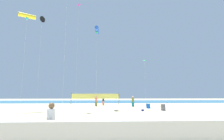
{
  "coord_description": "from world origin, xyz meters",
  "views": [
    {
      "loc": [
        -0.61,
        -17.85,
        2.1
      ],
      "look_at": [
        0.93,
        11.16,
        6.34
      ],
      "focal_mm": 26.63,
      "sensor_mm": 36.0,
      "label": 1
    }
  ],
  "objects_px": {
    "trash_barrel": "(163,107)",
    "volleyball_net": "(96,97)",
    "beachgoer_coral_shirt": "(96,101)",
    "kite_black_delta": "(42,20)",
    "kite_yellow_tube": "(27,16)",
    "kite_blue_tube": "(97,30)",
    "beachgoer_olive_shirt": "(133,101)",
    "folding_beach_chair": "(149,107)",
    "kite_magenta_diamond": "(78,7)",
    "beachgoer_charcoal_shirt": "(103,100)",
    "toddler_figure": "(58,131)",
    "mother_figure": "(51,120)",
    "beach_handbag": "(143,110)",
    "kite_green_diamond": "(144,61)"
  },
  "relations": [
    {
      "from": "mother_figure",
      "to": "beachgoer_charcoal_shirt",
      "type": "distance_m",
      "value": 24.17
    },
    {
      "from": "beachgoer_charcoal_shirt",
      "to": "kite_green_diamond",
      "type": "bearing_deg",
      "value": -114.61
    },
    {
      "from": "beachgoer_charcoal_shirt",
      "to": "volleyball_net",
      "type": "height_order",
      "value": "volleyball_net"
    },
    {
      "from": "trash_barrel",
      "to": "volleyball_net",
      "type": "bearing_deg",
      "value": 135.63
    },
    {
      "from": "kite_yellow_tube",
      "to": "kite_green_diamond",
      "type": "xyz_separation_m",
      "value": [
        18.65,
        7.46,
        -4.78
      ]
    },
    {
      "from": "kite_yellow_tube",
      "to": "kite_black_delta",
      "type": "distance_m",
      "value": 9.85
    },
    {
      "from": "mother_figure",
      "to": "beach_handbag",
      "type": "xyz_separation_m",
      "value": [
        7.34,
        12.75,
        -0.79
      ]
    },
    {
      "from": "folding_beach_chair",
      "to": "volleyball_net",
      "type": "bearing_deg",
      "value": 165.77
    },
    {
      "from": "beachgoer_charcoal_shirt",
      "to": "folding_beach_chair",
      "type": "xyz_separation_m",
      "value": [
        5.78,
        -10.75,
        -0.45
      ]
    },
    {
      "from": "trash_barrel",
      "to": "mother_figure",
      "type": "bearing_deg",
      "value": -127.37
    },
    {
      "from": "beach_handbag",
      "to": "folding_beach_chair",
      "type": "bearing_deg",
      "value": 30.94
    },
    {
      "from": "kite_blue_tube",
      "to": "kite_magenta_diamond",
      "type": "bearing_deg",
      "value": 123.87
    },
    {
      "from": "mother_figure",
      "to": "beachgoer_charcoal_shirt",
      "type": "relative_size",
      "value": 1.0
    },
    {
      "from": "trash_barrel",
      "to": "toddler_figure",
      "type": "bearing_deg",
      "value": -126.19
    },
    {
      "from": "volleyball_net",
      "to": "kite_yellow_tube",
      "type": "distance_m",
      "value": 16.68
    },
    {
      "from": "beach_handbag",
      "to": "kite_black_delta",
      "type": "height_order",
      "value": "kite_black_delta"
    },
    {
      "from": "trash_barrel",
      "to": "kite_yellow_tube",
      "type": "bearing_deg",
      "value": 175.49
    },
    {
      "from": "beachgoer_olive_shirt",
      "to": "folding_beach_chair",
      "type": "bearing_deg",
      "value": -30.68
    },
    {
      "from": "kite_blue_tube",
      "to": "kite_green_diamond",
      "type": "distance_m",
      "value": 11.1
    },
    {
      "from": "beachgoer_coral_shirt",
      "to": "kite_yellow_tube",
      "type": "relative_size",
      "value": 0.13
    },
    {
      "from": "mother_figure",
      "to": "folding_beach_chair",
      "type": "relative_size",
      "value": 1.93
    },
    {
      "from": "beachgoer_charcoal_shirt",
      "to": "beachgoer_olive_shirt",
      "type": "distance_m",
      "value": 6.18
    },
    {
      "from": "toddler_figure",
      "to": "beachgoer_charcoal_shirt",
      "type": "xyz_separation_m",
      "value": [
        2.11,
        24.14,
        0.49
      ]
    },
    {
      "from": "mother_figure",
      "to": "kite_blue_tube",
      "type": "relative_size",
      "value": 0.14
    },
    {
      "from": "beachgoer_coral_shirt",
      "to": "trash_barrel",
      "type": "height_order",
      "value": "beachgoer_coral_shirt"
    },
    {
      "from": "kite_magenta_diamond",
      "to": "kite_yellow_tube",
      "type": "bearing_deg",
      "value": -128.53
    },
    {
      "from": "toddler_figure",
      "to": "kite_yellow_tube",
      "type": "height_order",
      "value": "kite_yellow_tube"
    },
    {
      "from": "beachgoer_charcoal_shirt",
      "to": "beachgoer_olive_shirt",
      "type": "height_order",
      "value": "beachgoer_olive_shirt"
    },
    {
      "from": "beachgoer_charcoal_shirt",
      "to": "kite_magenta_diamond",
      "type": "xyz_separation_m",
      "value": [
        -4.98,
        -1.79,
        18.02
      ]
    },
    {
      "from": "beachgoer_charcoal_shirt",
      "to": "folding_beach_chair",
      "type": "height_order",
      "value": "beachgoer_charcoal_shirt"
    },
    {
      "from": "beachgoer_coral_shirt",
      "to": "kite_black_delta",
      "type": "relative_size",
      "value": 0.1
    },
    {
      "from": "kite_green_diamond",
      "to": "beach_handbag",
      "type": "bearing_deg",
      "value": -106.67
    },
    {
      "from": "kite_yellow_tube",
      "to": "kite_black_delta",
      "type": "bearing_deg",
      "value": 98.82
    },
    {
      "from": "beachgoer_coral_shirt",
      "to": "volleyball_net",
      "type": "bearing_deg",
      "value": 45.03
    },
    {
      "from": "kite_yellow_tube",
      "to": "kite_blue_tube",
      "type": "relative_size",
      "value": 1.1
    },
    {
      "from": "kite_blue_tube",
      "to": "beachgoer_charcoal_shirt",
      "type": "bearing_deg",
      "value": 82.04
    },
    {
      "from": "beachgoer_charcoal_shirt",
      "to": "kite_blue_tube",
      "type": "relative_size",
      "value": 0.14
    },
    {
      "from": "trash_barrel",
      "to": "beach_handbag",
      "type": "relative_size",
      "value": 2.76
    },
    {
      "from": "beachgoer_olive_shirt",
      "to": "kite_black_delta",
      "type": "distance_m",
      "value": 23.77
    },
    {
      "from": "beach_handbag",
      "to": "kite_yellow_tube",
      "type": "height_order",
      "value": "kite_yellow_tube"
    },
    {
      "from": "toddler_figure",
      "to": "kite_yellow_tube",
      "type": "relative_size",
      "value": 0.06
    },
    {
      "from": "beachgoer_charcoal_shirt",
      "to": "kite_black_delta",
      "type": "bearing_deg",
      "value": 79.78
    },
    {
      "from": "beachgoer_coral_shirt",
      "to": "folding_beach_chair",
      "type": "height_order",
      "value": "beachgoer_coral_shirt"
    },
    {
      "from": "beachgoer_coral_shirt",
      "to": "kite_black_delta",
      "type": "height_order",
      "value": "kite_black_delta"
    },
    {
      "from": "kite_black_delta",
      "to": "folding_beach_chair",
      "type": "bearing_deg",
      "value": -30.11
    },
    {
      "from": "folding_beach_chair",
      "to": "beachgoer_olive_shirt",
      "type": "bearing_deg",
      "value": 132.65
    },
    {
      "from": "beachgoer_olive_shirt",
      "to": "folding_beach_chair",
      "type": "height_order",
      "value": "beachgoer_olive_shirt"
    },
    {
      "from": "volleyball_net",
      "to": "kite_magenta_diamond",
      "type": "distance_m",
      "value": 17.66
    },
    {
      "from": "kite_yellow_tube",
      "to": "kite_green_diamond",
      "type": "distance_m",
      "value": 20.65
    },
    {
      "from": "volleyball_net",
      "to": "toddler_figure",
      "type": "bearing_deg",
      "value": -91.88
    }
  ]
}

